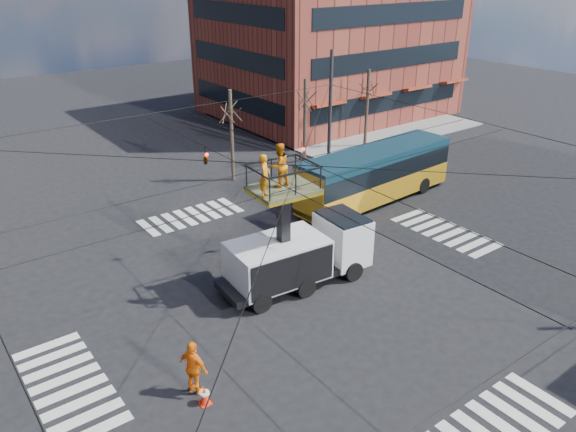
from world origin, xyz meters
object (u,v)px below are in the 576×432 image
(utility_truck, at_px, (299,240))
(traffic_cone, at_px, (205,395))
(city_bus, at_px, (375,174))
(flagger, at_px, (362,245))
(worker_ground, at_px, (194,368))

(utility_truck, xyz_separation_m, traffic_cone, (-7.18, -4.24, -1.78))
(utility_truck, height_order, city_bus, utility_truck)
(city_bus, relative_size, flagger, 6.36)
(city_bus, xyz_separation_m, worker_ground, (-16.65, -8.38, -0.71))
(traffic_cone, height_order, worker_ground, worker_ground)
(city_bus, distance_m, traffic_cone, 19.02)
(city_bus, xyz_separation_m, flagger, (-5.86, -5.12, -0.86))
(utility_truck, height_order, flagger, utility_truck)
(traffic_cone, relative_size, flagger, 0.39)
(flagger, bearing_deg, traffic_cone, -103.08)
(utility_truck, distance_m, worker_ground, 8.07)
(worker_ground, relative_size, flagger, 1.18)
(utility_truck, distance_m, traffic_cone, 8.53)
(city_bus, height_order, flagger, city_bus)
(traffic_cone, bearing_deg, city_bus, 28.53)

